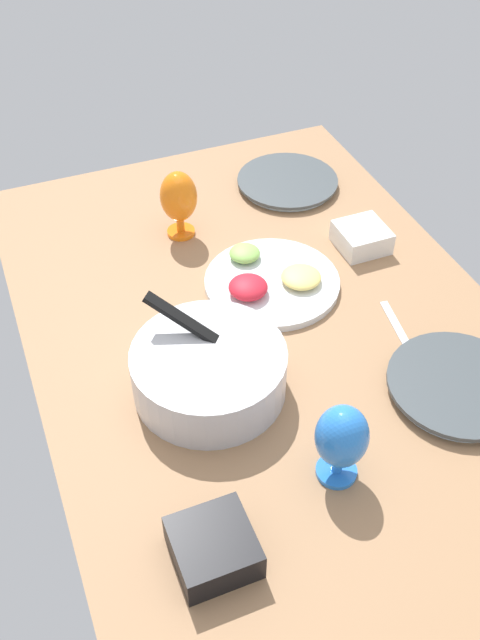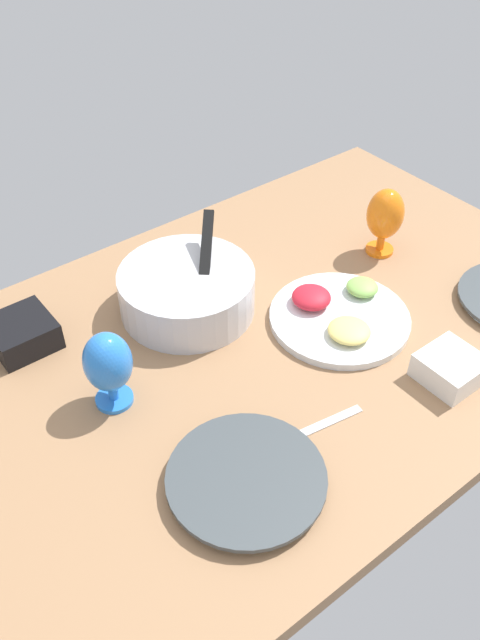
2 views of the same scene
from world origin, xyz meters
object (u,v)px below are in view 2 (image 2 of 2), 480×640
hurricane_glass_blue (108,364)px  square_bowl_black (22,332)px  square_bowl_white (451,367)px  hurricane_glass_orange (385,216)px  fruit_platter (338,315)px  dinner_plate_left (246,480)px  mixing_bowl (187,290)px

hurricane_glass_blue → square_bowl_black: 28.48cm
square_bowl_white → hurricane_glass_orange: bearing=61.2°
fruit_platter → square_bowl_black: size_ratio=2.41×
dinner_plate_left → hurricane_glass_blue: size_ratio=1.65×
dinner_plate_left → square_bowl_black: bearing=105.1°
hurricane_glass_orange → square_bowl_black: (-87.42, 23.43, -7.22)cm
mixing_bowl → hurricane_glass_orange: bearing=-12.2°
fruit_platter → hurricane_glass_blue: 54.30cm
dinner_plate_left → mixing_bowl: 50.50cm
hurricane_glass_blue → hurricane_glass_orange: hurricane_glass_orange is taller
square_bowl_black → hurricane_glass_blue: bearing=-74.7°
hurricane_glass_orange → square_bowl_white: size_ratio=1.51×
dinner_plate_left → square_bowl_black: 60.75cm
fruit_platter → hurricane_glass_orange: 31.74cm
mixing_bowl → hurricane_glass_blue: (-27.87, -14.53, 4.72)cm
hurricane_glass_orange → square_bowl_white: hurricane_glass_orange is taller
mixing_bowl → hurricane_glass_orange: 53.72cm
mixing_bowl → fruit_platter: (24.81, -24.31, -4.05)cm
square_bowl_white → hurricane_glass_blue: bearing=147.5°
hurricane_glass_blue → square_bowl_black: size_ratio=1.32×
dinner_plate_left → square_bowl_white: 49.75cm
fruit_platter → hurricane_glass_blue: bearing=169.5°
mixing_bowl → hurricane_glass_orange: size_ratio=1.73×
hurricane_glass_orange → hurricane_glass_blue: bearing=-177.7°
hurricane_glass_blue → dinner_plate_left: bearing=-75.0°
hurricane_glass_blue → square_bowl_white: (58.02, -37.00, -7.17)cm
hurricane_glass_orange → square_bowl_black: 90.79cm
mixing_bowl → fruit_platter: bearing=-44.4°
hurricane_glass_blue → mixing_bowl: bearing=27.5°
mixing_bowl → hurricane_glass_orange: mixing_bowl is taller
fruit_platter → square_bowl_black: bearing=148.7°
dinner_plate_left → square_bowl_black: size_ratio=2.17×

